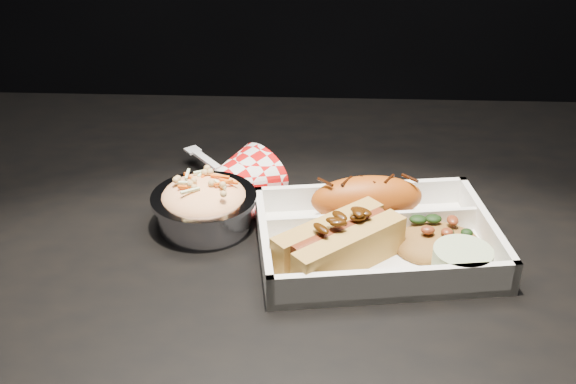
# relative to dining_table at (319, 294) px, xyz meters

# --- Properties ---
(dining_table) EXTENTS (1.20, 0.80, 0.75)m
(dining_table) POSITION_rel_dining_table_xyz_m (0.00, 0.00, 0.00)
(dining_table) COLOR black
(dining_table) RESTS_ON ground
(food_tray) EXTENTS (0.27, 0.21, 0.04)m
(food_tray) POSITION_rel_dining_table_xyz_m (0.06, -0.04, 0.10)
(food_tray) COLOR silver
(food_tray) RESTS_ON dining_table
(fried_pastry) EXTENTS (0.13, 0.07, 0.05)m
(fried_pastry) POSITION_rel_dining_table_xyz_m (0.05, 0.02, 0.12)
(fried_pastry) COLOR #A84A10
(fried_pastry) RESTS_ON food_tray
(hotdog) EXTENTS (0.14, 0.13, 0.06)m
(hotdog) POSITION_rel_dining_table_xyz_m (0.02, -0.07, 0.12)
(hotdog) COLOR #BA8C3F
(hotdog) RESTS_ON food_tray
(fried_rice_mound) EXTENTS (0.11, 0.09, 0.03)m
(fried_rice_mound) POSITION_rel_dining_table_xyz_m (0.13, -0.04, 0.11)
(fried_rice_mound) COLOR #93602A
(fried_rice_mound) RESTS_ON food_tray
(cupcake_liner) EXTENTS (0.06, 0.06, 0.03)m
(cupcake_liner) POSITION_rel_dining_table_xyz_m (0.14, -0.09, 0.11)
(cupcake_liner) COLOR #A6B88B
(cupcake_liner) RESTS_ON food_tray
(foil_coleslaw_cup) EXTENTS (0.12, 0.12, 0.07)m
(foil_coleslaw_cup) POSITION_rel_dining_table_xyz_m (-0.13, 0.00, 0.12)
(foil_coleslaw_cup) COLOR silver
(foil_coleslaw_cup) RESTS_ON dining_table
(napkin_fork) EXTENTS (0.16, 0.16, 0.10)m
(napkin_fork) POSITION_rel_dining_table_xyz_m (-0.11, 0.09, 0.11)
(napkin_fork) COLOR red
(napkin_fork) RESTS_ON dining_table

